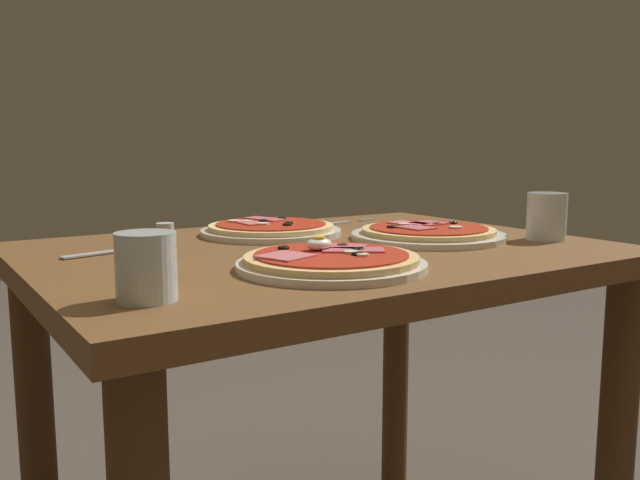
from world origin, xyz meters
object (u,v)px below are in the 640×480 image
dining_table (320,317)px  fork (347,222)px  pizza_foreground (331,261)px  knife (121,250)px  salt_shaker (165,244)px  pizza_across_left (270,229)px  pizza_across_right (428,233)px  water_glass_near (146,271)px  water_glass_far (546,220)px

dining_table → fork: fork is taller
pizza_foreground → knife: bearing=123.2°
knife → salt_shaker: bearing=-81.8°
dining_table → fork: (0.25, 0.27, 0.14)m
pizza_across_left → fork: (0.25, 0.08, -0.01)m
dining_table → pizza_across_right: bearing=-8.5°
pizza_across_right → pizza_foreground: bearing=-154.8°
dining_table → fork: bearing=47.2°
pizza_foreground → water_glass_near: water_glass_near is taller
water_glass_near → pizza_foreground: bearing=9.0°
dining_table → water_glass_far: (0.43, -0.17, 0.18)m
pizza_foreground → water_glass_near: size_ratio=3.45×
dining_table → pizza_foreground: (-0.11, -0.20, 0.15)m
water_glass_near → knife: 0.40m
pizza_foreground → pizza_across_left: 0.40m
dining_table → salt_shaker: 0.35m
dining_table → pizza_across_left: (-0.00, 0.19, 0.15)m
dining_table → fork: 0.39m
pizza_foreground → knife: size_ratio=1.53×
fork → pizza_foreground: bearing=-127.5°
pizza_foreground → salt_shaker: salt_shaker is taller
pizza_foreground → water_glass_far: bearing=2.8°
knife → fork: bearing=12.3°
pizza_foreground → pizza_across_left: pizza_foreground is taller
water_glass_far → salt_shaker: water_glass_far is taller
pizza_across_left → pizza_across_right: bearing=-43.5°
pizza_across_right → water_glass_far: water_glass_far is taller
knife → pizza_foreground: bearing=-56.8°
water_glass_far → dining_table: bearing=158.2°
pizza_foreground → water_glass_far: 0.54m
pizza_across_left → water_glass_far: size_ratio=3.14×
pizza_across_left → fork: pizza_across_left is taller
water_glass_near → salt_shaker: (0.11, 0.23, -0.00)m
pizza_across_right → knife: (-0.57, 0.18, -0.01)m
pizza_across_left → pizza_foreground: bearing=-105.1°
pizza_across_right → water_glass_far: (0.19, -0.14, 0.03)m
dining_table → pizza_across_left: 0.24m
dining_table → salt_shaker: salt_shaker is taller
pizza_across_right → knife: 0.60m
pizza_foreground → fork: 0.59m
pizza_foreground → pizza_across_right: (0.34, 0.16, -0.00)m
dining_table → water_glass_far: water_glass_far is taller
water_glass_far → knife: bearing=157.5°
pizza_across_left → water_glass_far: water_glass_far is taller
fork → salt_shaker: 0.63m
water_glass_near → knife: bearing=77.9°
pizza_foreground → fork: pizza_foreground is taller
pizza_across_right → fork: (0.01, 0.31, -0.01)m
pizza_foreground → salt_shaker: (-0.20, 0.18, 0.02)m
pizza_across_left → salt_shaker: 0.37m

